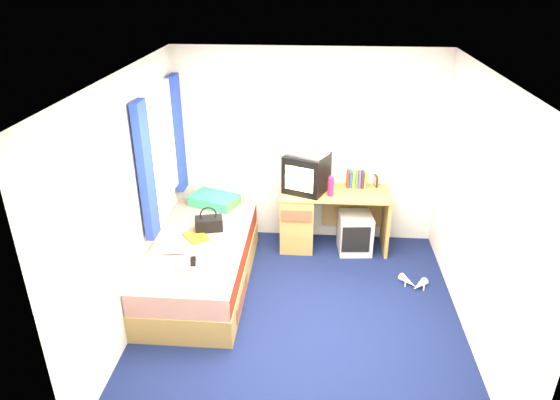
# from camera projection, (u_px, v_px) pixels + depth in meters

# --- Properties ---
(ground) EXTENTS (3.40, 3.40, 0.00)m
(ground) POSITION_uv_depth(u_px,v_px,m) (300.00, 316.00, 5.04)
(ground) COLOR #0C1438
(ground) RESTS_ON ground
(room_shell) EXTENTS (3.40, 3.40, 3.40)m
(room_shell) POSITION_uv_depth(u_px,v_px,m) (303.00, 185.00, 4.42)
(room_shell) COLOR white
(room_shell) RESTS_ON ground
(bed) EXTENTS (1.01, 2.00, 0.54)m
(bed) POSITION_uv_depth(u_px,v_px,m) (201.00, 264.00, 5.43)
(bed) COLOR #B08A49
(bed) RESTS_ON ground
(pillow) EXTENTS (0.65, 0.53, 0.12)m
(pillow) POSITION_uv_depth(u_px,v_px,m) (214.00, 200.00, 6.11)
(pillow) COLOR teal
(pillow) RESTS_ON bed
(desk) EXTENTS (1.30, 0.55, 0.75)m
(desk) POSITION_uv_depth(u_px,v_px,m) (312.00, 216.00, 6.15)
(desk) COLOR #B08A49
(desk) RESTS_ON ground
(storage_cube) EXTENTS (0.42, 0.42, 0.49)m
(storage_cube) POSITION_uv_depth(u_px,v_px,m) (355.00, 233.00, 6.10)
(storage_cube) COLOR silver
(storage_cube) RESTS_ON ground
(crt_tv) EXTENTS (0.59, 0.57, 0.46)m
(crt_tv) POSITION_uv_depth(u_px,v_px,m) (306.00, 173.00, 5.91)
(crt_tv) COLOR black
(crt_tv) RESTS_ON desk
(vcr) EXTENTS (0.54, 0.48, 0.08)m
(vcr) POSITION_uv_depth(u_px,v_px,m) (307.00, 151.00, 5.80)
(vcr) COLOR silver
(vcr) RESTS_ON crt_tv
(book_row) EXTENTS (0.24, 0.13, 0.20)m
(book_row) POSITION_uv_depth(u_px,v_px,m) (356.00, 179.00, 6.07)
(book_row) COLOR maroon
(book_row) RESTS_ON desk
(picture_frame) EXTENTS (0.04, 0.12, 0.14)m
(picture_frame) POSITION_uv_depth(u_px,v_px,m) (376.00, 181.00, 6.10)
(picture_frame) COLOR black
(picture_frame) RESTS_ON desk
(pink_water_bottle) EXTENTS (0.07, 0.07, 0.22)m
(pink_water_bottle) POSITION_uv_depth(u_px,v_px,m) (331.00, 187.00, 5.83)
(pink_water_bottle) COLOR #CD1C54
(pink_water_bottle) RESTS_ON desk
(aerosol_can) EXTENTS (0.07, 0.07, 0.19)m
(aerosol_can) POSITION_uv_depth(u_px,v_px,m) (326.00, 181.00, 6.03)
(aerosol_can) COLOR silver
(aerosol_can) RESTS_ON desk
(handbag) EXTENTS (0.33, 0.24, 0.28)m
(handbag) POSITION_uv_depth(u_px,v_px,m) (209.00, 223.00, 5.52)
(handbag) COLOR black
(handbag) RESTS_ON bed
(towel) EXTENTS (0.34, 0.32, 0.09)m
(towel) POSITION_uv_depth(u_px,v_px,m) (214.00, 255.00, 5.00)
(towel) COLOR white
(towel) RESTS_ON bed
(magazine) EXTENTS (0.34, 0.35, 0.01)m
(magazine) POSITION_uv_depth(u_px,v_px,m) (196.00, 237.00, 5.40)
(magazine) COLOR yellow
(magazine) RESTS_ON bed
(water_bottle) EXTENTS (0.21, 0.10, 0.07)m
(water_bottle) POSITION_uv_depth(u_px,v_px,m) (175.00, 251.00, 5.09)
(water_bottle) COLOR silver
(water_bottle) RESTS_ON bed
(colour_swatch_fan) EXTENTS (0.21, 0.18, 0.01)m
(colour_swatch_fan) POSITION_uv_depth(u_px,v_px,m) (184.00, 272.00, 4.79)
(colour_swatch_fan) COLOR gold
(colour_swatch_fan) RESTS_ON bed
(remote_control) EXTENTS (0.09, 0.17, 0.02)m
(remote_control) POSITION_uv_depth(u_px,v_px,m) (193.00, 261.00, 4.95)
(remote_control) COLOR black
(remote_control) RESTS_ON bed
(window_assembly) EXTENTS (0.11, 1.42, 1.40)m
(window_assembly) POSITION_uv_depth(u_px,v_px,m) (162.00, 150.00, 5.35)
(window_assembly) COLOR silver
(window_assembly) RESTS_ON room_shell
(white_heels) EXTENTS (0.32, 0.29, 0.09)m
(white_heels) POSITION_uv_depth(u_px,v_px,m) (414.00, 283.00, 5.49)
(white_heels) COLOR silver
(white_heels) RESTS_ON ground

